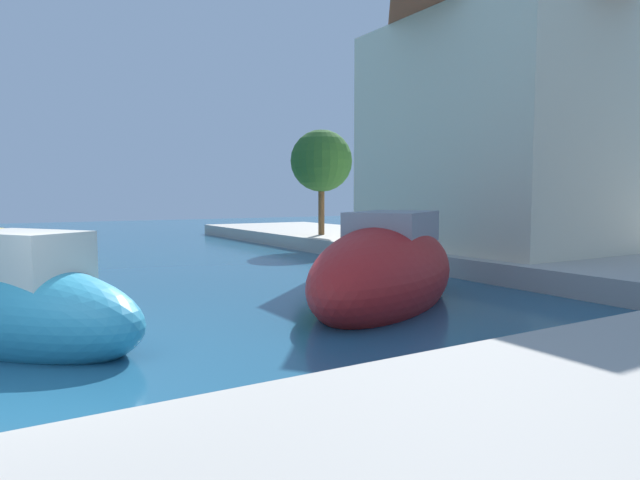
% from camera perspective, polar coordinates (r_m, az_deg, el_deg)
% --- Properties ---
extents(quay_promenade, '(44.00, 32.00, 0.50)m').
position_cam_1_polar(quay_promenade, '(7.23, 4.84, -9.65)').
color(quay_promenade, '#ADA89E').
rests_on(quay_promenade, ground).
extents(moored_boat_1, '(5.70, 4.87, 2.15)m').
position_cam_1_polar(moored_boat_1, '(10.57, 6.83, -3.23)').
color(moored_boat_1, '#B21E1E').
rests_on(moored_boat_1, ground).
extents(moored_boat_4, '(4.06, 4.86, 1.88)m').
position_cam_1_polar(moored_boat_4, '(8.81, -29.49, -6.11)').
color(moored_boat_4, teal).
rests_on(moored_boat_4, ground).
extents(waterfront_building_main, '(5.39, 7.28, 7.40)m').
position_cam_1_polar(waterfront_building_main, '(17.33, 17.31, 11.77)').
color(waterfront_building_main, beige).
rests_on(waterfront_building_main, quay_promenade).
extents(quayside_tree, '(2.39, 2.39, 4.05)m').
position_cam_1_polar(quayside_tree, '(21.60, 0.14, 8.10)').
color(quayside_tree, brown).
rests_on(quayside_tree, quay_promenade).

